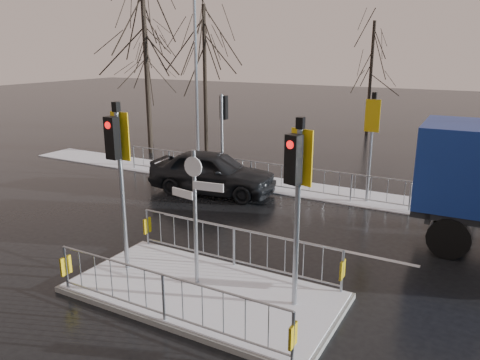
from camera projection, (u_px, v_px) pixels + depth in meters
The scene contains 11 objects.
ground at pixel (203, 295), 10.39m from camera, with size 120.00×120.00×0.00m, color black.
snow_verge at pixel (329, 193), 17.62m from camera, with size 30.00×2.00×0.04m, color white.
lane_markings at pixel (195, 302), 10.10m from camera, with size 8.00×11.38×0.01m.
traffic_island at pixel (203, 279), 10.29m from camera, with size 6.00×3.04×4.15m.
far_kerb_fixtures at pixel (333, 172), 16.79m from camera, with size 18.00×0.65×3.83m.
car_far_lane at pixel (212, 172), 17.50m from camera, with size 1.93×4.79×1.63m, color black.
tree_near_a at pixel (144, 31), 22.88m from camera, with size 4.75×4.75×8.97m.
tree_near_b at pixel (204, 51), 23.24m from camera, with size 4.00×4.00×7.55m.
tree_near_c at pixel (147, 63), 26.35m from camera, with size 3.50×3.50×6.61m.
tree_far_a at pixel (372, 56), 28.54m from camera, with size 3.75×3.75×7.08m.
street_lamp_left at pixel (197, 67), 20.16m from camera, with size 1.25×0.18×8.20m.
Camera 1 is at (5.21, -7.75, 5.28)m, focal length 35.00 mm.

